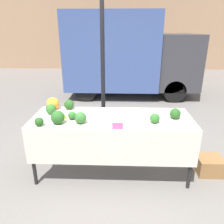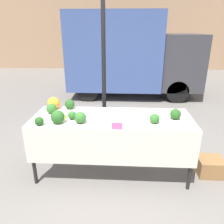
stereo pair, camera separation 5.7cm
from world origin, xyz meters
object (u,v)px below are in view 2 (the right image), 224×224
Objects in this scene: produce_crate at (210,166)px; price_sign at (117,126)px; parked_truck at (129,54)px; orange_cauliflower at (54,103)px.

price_sign is at bearing -163.81° from produce_crate.
orange_cauliflower is at bearing -107.02° from parked_truck.
price_sign is (1.01, -0.69, -0.05)m from orange_cauliflower.
parked_truck is at bearing 72.98° from orange_cauliflower.
produce_crate is at bearing 16.19° from price_sign.
price_sign is 1.68m from produce_crate.
orange_cauliflower reaches higher than produce_crate.
parked_truck reaches higher than price_sign.
orange_cauliflower is at bearing 145.66° from price_sign.
orange_cauliflower is 2.59m from produce_crate.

